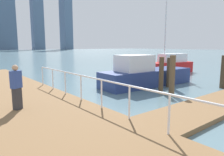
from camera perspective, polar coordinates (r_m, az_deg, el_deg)
name	(u,v)px	position (r m, az deg, el deg)	size (l,w,h in m)	color
ground_plane	(86,84)	(14.59, -7.25, -1.75)	(300.00, 300.00, 0.00)	slate
dock_piling_1	(172,75)	(11.68, 16.24, 0.71)	(0.31, 0.31, 2.17)	brown
dock_piling_2	(161,75)	(12.27, 13.41, 0.90)	(0.27, 0.27, 2.04)	brown
dock_piling_4	(169,72)	(13.91, 15.51, 1.47)	(0.35, 0.35, 1.92)	#473826
dock_piling_5	(224,72)	(14.86, 28.38, 1.49)	(0.35, 0.35, 2.08)	#473826
moored_boat_1	(145,75)	(14.11, 9.01, 0.89)	(6.98, 2.35, 2.09)	navy
moored_boat_3	(166,65)	(21.18, 14.62, 3.39)	(6.60, 2.65, 6.84)	red
pedestrian_0	(16,87)	(8.10, -24.84, -2.19)	(0.42, 0.36, 1.61)	#333338
skyline_tower_4	(37,10)	(169.89, -20.04, 17.21)	(7.65, 8.16, 57.93)	slate
skyline_tower_5	(65,4)	(176.77, -12.71, 19.22)	(7.05, 9.03, 70.38)	slate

